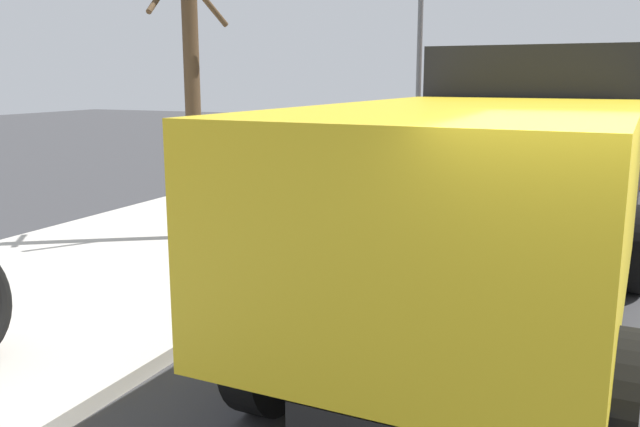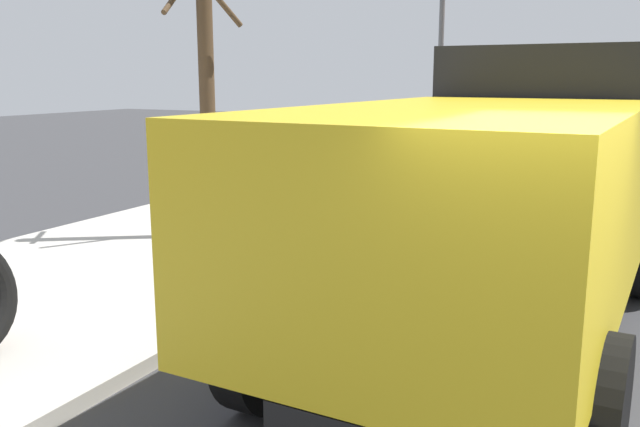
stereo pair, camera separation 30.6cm
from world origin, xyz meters
name	(u,v)px [view 2 (the right image)]	position (x,y,z in m)	size (l,w,h in m)	color
dump_truck_yellow	(505,182)	(2.92, 1.39, 1.61)	(7.10, 3.03, 3.00)	gold
dump_truck_orange	(618,126)	(11.84, 0.83, 1.61)	(7.08, 2.98, 3.00)	orange
bare_tree	(205,79)	(4.75, 6.32, 2.60)	(1.13, 1.14, 4.65)	#4C3823
street_light_pole	(440,64)	(11.20, 4.57, 2.91)	(0.12, 0.12, 5.52)	#595B5E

